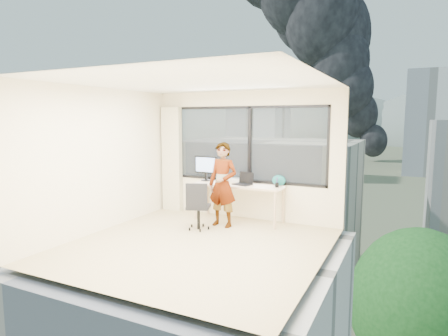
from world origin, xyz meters
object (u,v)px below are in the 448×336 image
Objects in this scene: person at (223,185)px; monitor at (206,168)px; laptop at (242,179)px; chair at (198,205)px; handbag at (279,180)px; desk at (238,203)px; game_console at (233,180)px.

person is 0.92m from monitor.
person reaches higher than laptop.
monitor is at bearing 145.01° from person.
chair is 1.65m from handbag.
desk is 0.93m from handbag.
game_console is 0.78× the size of laptop.
laptop is (0.33, -0.28, 0.08)m from game_console.
chair is 1.18m from monitor.
chair is 2.47× the size of laptop.
laptop is at bearing 37.25° from chair.
game_console is (0.57, 0.13, -0.23)m from monitor.
monitor is at bearing 178.48° from game_console.
handbag is (0.77, 0.20, 0.48)m from desk.
desk is 0.50m from laptop.
person is 3.06× the size of monitor.
person reaches higher than game_console.
laptop is at bearing -54.20° from game_console.
handbag reaches higher than chair.
monitor is 1.58m from handbag.
desk is 1.97× the size of chair.
game_console is at bearing 104.41° from person.
handbag is at bearing 14.25° from desk.
monitor reaches higher than laptop.
game_console is at bearing -177.23° from handbag.
desk is at bearing 43.57° from chair.
chair is 1.73× the size of monitor.
handbag is (1.20, 1.06, 0.40)m from chair.
chair is at bearing -116.24° from desk.
person is at bearing -95.42° from game_console.
chair is 3.15× the size of game_console.
laptop is (0.10, -0.04, 0.49)m from desk.
chair is 3.39× the size of handbag.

